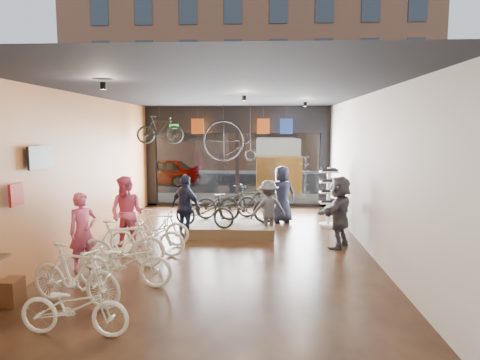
# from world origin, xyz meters

# --- Properties ---
(ground_plane) EXTENTS (7.00, 12.00, 0.04)m
(ground_plane) POSITION_xyz_m (0.00, 0.00, -0.02)
(ground_plane) COLOR black
(ground_plane) RESTS_ON ground
(ceiling) EXTENTS (7.00, 12.00, 0.04)m
(ceiling) POSITION_xyz_m (0.00, 0.00, 3.82)
(ceiling) COLOR black
(ceiling) RESTS_ON ground
(wall_left) EXTENTS (0.04, 12.00, 3.80)m
(wall_left) POSITION_xyz_m (-3.52, 0.00, 1.90)
(wall_left) COLOR #AE5A2B
(wall_left) RESTS_ON ground
(wall_right) EXTENTS (0.04, 12.00, 3.80)m
(wall_right) POSITION_xyz_m (3.52, 0.00, 1.90)
(wall_right) COLOR beige
(wall_right) RESTS_ON ground
(wall_back) EXTENTS (7.00, 0.04, 3.80)m
(wall_back) POSITION_xyz_m (0.00, -6.02, 1.90)
(wall_back) COLOR beige
(wall_back) RESTS_ON ground
(storefront) EXTENTS (7.00, 0.26, 3.80)m
(storefront) POSITION_xyz_m (0.00, 6.00, 1.90)
(storefront) COLOR black
(storefront) RESTS_ON ground
(exit_sign) EXTENTS (0.35, 0.06, 0.18)m
(exit_sign) POSITION_xyz_m (-2.40, 5.88, 3.05)
(exit_sign) COLOR #198C26
(exit_sign) RESTS_ON storefront
(street_road) EXTENTS (30.00, 18.00, 0.02)m
(street_road) POSITION_xyz_m (0.00, 15.00, -0.01)
(street_road) COLOR black
(street_road) RESTS_ON ground
(sidewalk_near) EXTENTS (30.00, 2.40, 0.12)m
(sidewalk_near) POSITION_xyz_m (0.00, 7.20, 0.06)
(sidewalk_near) COLOR slate
(sidewalk_near) RESTS_ON ground
(sidewalk_far) EXTENTS (30.00, 2.00, 0.12)m
(sidewalk_far) POSITION_xyz_m (0.00, 19.00, 0.06)
(sidewalk_far) COLOR slate
(sidewalk_far) RESTS_ON ground
(opposite_building) EXTENTS (26.00, 5.00, 14.00)m
(opposite_building) POSITION_xyz_m (0.00, 21.50, 7.00)
(opposite_building) COLOR brown
(opposite_building) RESTS_ON ground
(street_car) EXTENTS (4.14, 1.67, 1.41)m
(street_car) POSITION_xyz_m (-4.45, 12.00, 0.71)
(street_car) COLOR gray
(street_car) RESTS_ON street_road
(box_truck) EXTENTS (2.10, 6.29, 2.48)m
(box_truck) POSITION_xyz_m (1.72, 11.00, 1.24)
(box_truck) COLOR silver
(box_truck) RESTS_ON street_road
(floor_bike_0) EXTENTS (1.64, 0.66, 0.85)m
(floor_bike_0) POSITION_xyz_m (-1.74, -4.61, 0.42)
(floor_bike_0) COLOR white
(floor_bike_0) RESTS_ON ground_plane
(floor_bike_1) EXTENTS (1.84, 0.98, 1.06)m
(floor_bike_1) POSITION_xyz_m (-2.17, -3.60, 0.53)
(floor_bike_1) COLOR white
(floor_bike_1) RESTS_ON ground_plane
(floor_bike_2) EXTENTS (1.80, 0.64, 0.95)m
(floor_bike_2) POSITION_xyz_m (-1.63, -2.70, 0.47)
(floor_bike_2) COLOR white
(floor_bike_2) RESTS_ON ground_plane
(floor_bike_3) EXTENTS (1.84, 0.87, 1.06)m
(floor_bike_3) POSITION_xyz_m (-1.99, -1.68, 0.53)
(floor_bike_3) COLOR white
(floor_bike_3) RESTS_ON ground_plane
(floor_bike_4) EXTENTS (1.79, 0.65, 0.94)m
(floor_bike_4) POSITION_xyz_m (-1.73, -0.74, 0.47)
(floor_bike_4) COLOR white
(floor_bike_4) RESTS_ON ground_plane
(floor_bike_5) EXTENTS (1.59, 0.47, 0.95)m
(floor_bike_5) POSITION_xyz_m (-1.69, 0.12, 0.48)
(floor_bike_5) COLOR white
(floor_bike_5) RESTS_ON ground_plane
(display_platform) EXTENTS (2.40, 1.80, 0.30)m
(display_platform) POSITION_xyz_m (0.08, 1.59, 0.15)
(display_platform) COLOR #47361D
(display_platform) RESTS_ON ground_plane
(display_bike_left) EXTENTS (1.82, 1.07, 0.90)m
(display_bike_left) POSITION_xyz_m (-0.62, 1.01, 0.75)
(display_bike_left) COLOR black
(display_bike_left) RESTS_ON display_platform
(display_bike_mid) EXTENTS (1.81, 0.96, 1.05)m
(display_bike_mid) POSITION_xyz_m (0.50, 1.71, 0.82)
(display_bike_mid) COLOR black
(display_bike_mid) RESTS_ON display_platform
(display_bike_right) EXTENTS (1.99, 1.12, 0.99)m
(display_bike_right) POSITION_xyz_m (-0.11, 2.22, 0.80)
(display_bike_right) COLOR black
(display_bike_right) RESTS_ON display_platform
(customer_0) EXTENTS (0.70, 0.70, 1.65)m
(customer_0) POSITION_xyz_m (-2.78, -1.80, 0.82)
(customer_0) COLOR #CC4C72
(customer_0) RESTS_ON ground_plane
(customer_1) EXTENTS (1.01, 0.87, 1.82)m
(customer_1) POSITION_xyz_m (-2.34, -0.26, 0.91)
(customer_1) COLOR #CC4C72
(customer_1) RESTS_ON ground_plane
(customer_2) EXTENTS (1.08, 0.93, 1.74)m
(customer_2) POSITION_xyz_m (-1.10, 0.86, 0.87)
(customer_2) COLOR #161C33
(customer_2) RESTS_ON ground_plane
(customer_3) EXTENTS (1.12, 0.82, 1.55)m
(customer_3) POSITION_xyz_m (1.12, 1.28, 0.78)
(customer_3) COLOR #3F3F44
(customer_3) RESTS_ON ground_plane
(customer_4) EXTENTS (1.01, 0.80, 1.81)m
(customer_4) POSITION_xyz_m (1.57, 3.05, 0.90)
(customer_4) COLOR #161C33
(customer_4) RESTS_ON ground_plane
(customer_5) EXTENTS (1.31, 1.71, 1.80)m
(customer_5) POSITION_xyz_m (2.87, 0.24, 0.90)
(customer_5) COLOR #3F3F44
(customer_5) RESTS_ON ground_plane
(sunglasses_rack) EXTENTS (0.59, 0.51, 1.80)m
(sunglasses_rack) POSITION_xyz_m (2.95, 2.54, 0.90)
(sunglasses_rack) COLOR white
(sunglasses_rack) RESTS_ON ground_plane
(wall_merch) EXTENTS (0.40, 2.40, 2.60)m
(wall_merch) POSITION_xyz_m (-3.38, -3.50, 1.30)
(wall_merch) COLOR navy
(wall_merch) RESTS_ON wall_left
(penny_farthing) EXTENTS (1.73, 0.06, 1.39)m
(penny_farthing) POSITION_xyz_m (-0.09, 4.34, 2.50)
(penny_farthing) COLOR black
(penny_farthing) RESTS_ON ceiling
(hung_bike) EXTENTS (1.64, 0.75, 0.95)m
(hung_bike) POSITION_xyz_m (-2.54, 4.20, 2.93)
(hung_bike) COLOR black
(hung_bike) RESTS_ON ceiling
(jersey_left) EXTENTS (0.45, 0.03, 0.55)m
(jersey_left) POSITION_xyz_m (-1.40, 5.20, 3.05)
(jersey_left) COLOR #CC5919
(jersey_left) RESTS_ON ceiling
(jersey_mid) EXTENTS (0.45, 0.03, 0.55)m
(jersey_mid) POSITION_xyz_m (0.98, 5.20, 3.05)
(jersey_mid) COLOR #CC5919
(jersey_mid) RESTS_ON ceiling
(jersey_right) EXTENTS (0.45, 0.03, 0.55)m
(jersey_right) POSITION_xyz_m (1.81, 5.20, 3.05)
(jersey_right) COLOR #1E3F99
(jersey_right) RESTS_ON ceiling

